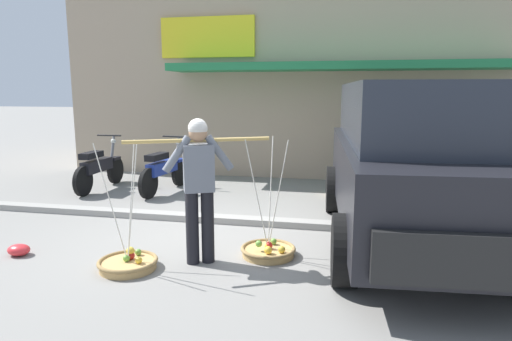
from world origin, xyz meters
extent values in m
plane|color=gray|center=(0.00, 0.00, 0.00)|extent=(90.00, 90.00, 0.00)
cube|color=gray|center=(0.00, 0.70, 0.05)|extent=(20.00, 0.24, 0.10)
cylinder|color=black|center=(0.03, -0.96, 0.43)|extent=(0.15, 0.15, 0.86)
cylinder|color=black|center=(0.19, -0.88, 0.43)|extent=(0.15, 0.15, 0.86)
cube|color=slate|center=(0.11, -0.92, 1.13)|extent=(0.39, 0.33, 0.54)
sphere|color=tan|center=(0.11, -0.92, 1.53)|extent=(0.21, 0.21, 0.21)
sphere|color=silver|center=(0.11, -0.92, 1.58)|extent=(0.22, 0.22, 0.22)
cylinder|color=slate|center=(-0.11, -1.03, 1.30)|extent=(0.34, 0.23, 0.43)
cylinder|color=slate|center=(0.32, -0.82, 1.30)|extent=(0.34, 0.23, 0.43)
cylinder|color=tan|center=(0.11, -0.92, 1.45)|extent=(1.50, 0.77, 0.04)
cylinder|color=tan|center=(-0.63, -1.29, 0.04)|extent=(0.63, 0.63, 0.09)
torus|color=olive|center=(-0.63, -1.29, 0.10)|extent=(0.68, 0.68, 0.05)
sphere|color=#6BA63F|center=(-0.65, -1.30, 0.13)|extent=(0.08, 0.08, 0.08)
sphere|color=yellow|center=(-0.48, -1.32, 0.13)|extent=(0.08, 0.08, 0.08)
sphere|color=#659C3B|center=(-0.61, -1.08, 0.13)|extent=(0.08, 0.08, 0.08)
sphere|color=#B0201B|center=(-0.63, -1.22, 0.14)|extent=(0.09, 0.09, 0.09)
sphere|color=gold|center=(-0.63, -1.22, 0.19)|extent=(0.09, 0.09, 0.09)
cylinder|color=silver|center=(-0.63, -1.15, 0.77)|extent=(0.01, 0.30, 1.36)
cylinder|color=silver|center=(-0.76, -1.36, 0.77)|extent=(0.26, 0.16, 1.36)
cylinder|color=silver|center=(-0.51, -1.36, 0.77)|extent=(0.26, 0.16, 1.36)
cylinder|color=tan|center=(0.85, -0.56, 0.04)|extent=(0.63, 0.63, 0.09)
torus|color=olive|center=(0.85, -0.56, 0.10)|extent=(0.68, 0.68, 0.05)
sphere|color=yellow|center=(0.85, -0.56, 0.13)|extent=(0.08, 0.08, 0.08)
sphere|color=#669E3C|center=(0.89, -0.39, 0.13)|extent=(0.08, 0.08, 0.08)
sphere|color=gold|center=(1.03, -0.67, 0.13)|extent=(0.09, 0.09, 0.09)
sphere|color=red|center=(0.86, -0.56, 0.14)|extent=(0.09, 0.09, 0.09)
sphere|color=gold|center=(0.88, -0.73, 0.14)|extent=(0.09, 0.09, 0.09)
sphere|color=#6CA740|center=(0.75, -0.65, 0.18)|extent=(0.08, 0.08, 0.08)
cylinder|color=silver|center=(0.85, -0.41, 0.77)|extent=(0.01, 0.30, 1.36)
cylinder|color=silver|center=(0.73, -0.63, 0.77)|extent=(0.26, 0.16, 1.36)
cylinder|color=silver|center=(0.98, -0.63, 0.77)|extent=(0.26, 0.16, 1.36)
cylinder|color=black|center=(-3.21, 3.07, 0.29)|extent=(0.08, 0.58, 0.58)
cylinder|color=black|center=(-3.20, 1.83, 0.29)|extent=(0.08, 0.58, 0.58)
cube|color=black|center=(-3.21, 3.07, 0.55)|extent=(0.14, 0.28, 0.06)
cube|color=black|center=(-3.20, 2.35, 0.51)|extent=(0.21, 0.90, 0.24)
cube|color=black|center=(-3.20, 2.17, 0.75)|extent=(0.22, 0.56, 0.12)
cylinder|color=slate|center=(-3.21, 2.97, 0.68)|extent=(0.06, 0.30, 0.76)
cylinder|color=black|center=(-3.20, 2.89, 1.07)|extent=(0.54, 0.04, 0.04)
sphere|color=silver|center=(-3.21, 3.05, 0.93)|extent=(0.11, 0.11, 0.11)
cylinder|color=black|center=(-1.74, 3.13, 0.29)|extent=(0.14, 0.59, 0.58)
cylinder|color=black|center=(-1.88, 1.90, 0.29)|extent=(0.14, 0.59, 0.58)
cube|color=navy|center=(-1.74, 3.13, 0.55)|extent=(0.17, 0.29, 0.06)
cube|color=navy|center=(-1.82, 2.41, 0.51)|extent=(0.30, 0.92, 0.24)
cube|color=black|center=(-1.84, 2.23, 0.75)|extent=(0.28, 0.58, 0.12)
cylinder|color=slate|center=(-1.75, 3.03, 0.68)|extent=(0.09, 0.30, 0.76)
cylinder|color=black|center=(-1.76, 2.95, 1.07)|extent=(0.54, 0.10, 0.04)
sphere|color=silver|center=(-1.74, 3.11, 0.93)|extent=(0.11, 0.11, 0.11)
cube|color=black|center=(2.61, 0.32, 0.86)|extent=(2.24, 4.83, 0.96)
cube|color=#282D38|center=(2.60, 0.47, 1.72)|extent=(1.97, 3.78, 0.76)
cube|color=black|center=(2.79, -2.09, 0.68)|extent=(1.62, 0.22, 0.44)
cylinder|color=black|center=(1.77, -1.20, 0.38)|extent=(0.31, 0.78, 0.76)
cylinder|color=black|center=(3.45, 1.84, 0.38)|extent=(0.31, 0.78, 0.76)
cylinder|color=black|center=(1.56, 1.70, 0.38)|extent=(0.31, 0.78, 0.76)
cube|color=silver|center=(2.78, -2.05, 0.50)|extent=(0.44, 0.05, 0.12)
cube|color=tan|center=(1.45, 6.92, 2.10)|extent=(13.00, 5.00, 4.20)
cube|color=#237F47|center=(1.45, 3.92, 2.50)|extent=(7.15, 1.00, 0.16)
cube|color=yellow|center=(-1.47, 4.37, 3.20)|extent=(2.20, 0.08, 0.90)
cube|color=black|center=(3.40, 4.40, 1.00)|extent=(1.10, 0.06, 2.00)
ellipsoid|color=red|center=(-2.16, -1.17, 0.07)|extent=(0.28, 0.22, 0.14)
cube|color=olive|center=(1.65, 2.83, 0.16)|extent=(0.44, 0.36, 0.32)
camera|label=1|loc=(1.78, -5.69, 2.00)|focal=31.38mm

